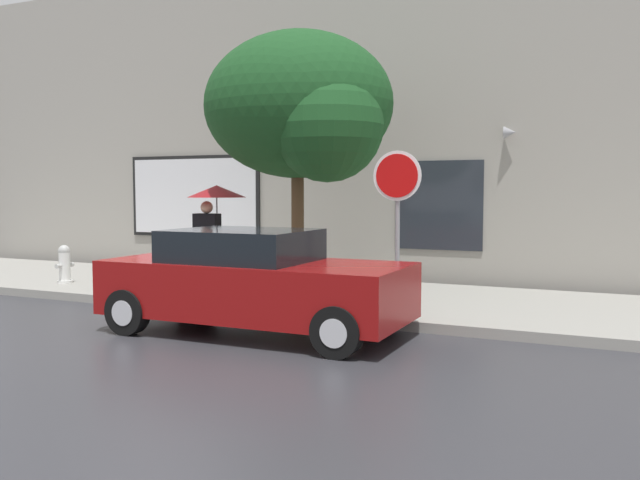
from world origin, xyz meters
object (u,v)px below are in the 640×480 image
stop_sign (397,198)px  parked_car (253,282)px  fire_hydrant (65,265)px  street_tree (303,110)px  pedestrian_with_umbrella (214,206)px

stop_sign → parked_car: bearing=-132.1°
parked_car → fire_hydrant: 5.81m
street_tree → stop_sign: 2.45m
parked_car → street_tree: size_ratio=0.94×
parked_car → pedestrian_with_umbrella: (-2.13, 2.26, 1.00)m
parked_car → street_tree: (-0.32, 2.27, 2.65)m
pedestrian_with_umbrella → fire_hydrant: bearing=-174.6°
parked_car → fire_hydrant: (-5.47, 1.94, -0.20)m
street_tree → stop_sign: bearing=-16.9°
parked_car → street_tree: 3.50m
pedestrian_with_umbrella → stop_sign: (3.67, -0.55, 0.16)m
fire_hydrant → stop_sign: (7.01, -0.24, 1.36)m
pedestrian_with_umbrella → street_tree: size_ratio=0.43×
pedestrian_with_umbrella → street_tree: (1.81, 0.01, 1.64)m
parked_car → pedestrian_with_umbrella: bearing=133.4°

